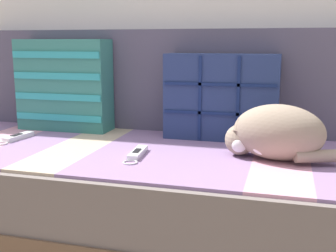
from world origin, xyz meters
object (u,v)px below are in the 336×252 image
couch (154,195)px  sleeping_cat (274,134)px  throw_pillow_quilted (221,97)px  game_remote_near (17,137)px  throw_pillow_striped (64,85)px  game_remote_far (137,153)px

couch → sleeping_cat: sleeping_cat is taller
throw_pillow_quilted → game_remote_near: (-0.79, -0.24, -0.16)m
throw_pillow_quilted → throw_pillow_striped: (-0.70, -0.00, 0.03)m
couch → game_remote_near: 0.60m
game_remote_near → couch: bearing=2.5°
throw_pillow_quilted → game_remote_near: size_ratio=2.26×
couch → game_remote_far: bearing=-97.5°
throw_pillow_quilted → game_remote_far: throw_pillow_quilted is taller
couch → throw_pillow_quilted: bearing=44.1°
game_remote_near → throw_pillow_striped: bearing=69.3°
sleeping_cat → throw_pillow_quilted: bearing=129.9°
couch → throw_pillow_striped: size_ratio=4.75×
game_remote_near → sleeping_cat: bearing=-1.3°
couch → game_remote_near: size_ratio=9.91×
sleeping_cat → game_remote_near: 1.01m
couch → game_remote_far: game_remote_far is taller
throw_pillow_striped → game_remote_near: (-0.09, -0.24, -0.19)m
throw_pillow_quilted → game_remote_near: throw_pillow_quilted is taller
throw_pillow_striped → game_remote_near: bearing=-110.7°
sleeping_cat → game_remote_near: bearing=178.7°
throw_pillow_quilted → throw_pillow_striped: 0.70m
throw_pillow_quilted → game_remote_near: 0.84m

